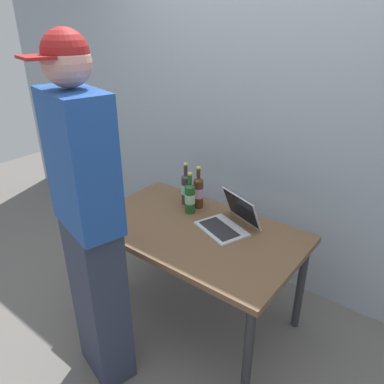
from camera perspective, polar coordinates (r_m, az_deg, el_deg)
ground_plane at (r=2.75m, az=0.30°, el=-18.30°), size 8.00×8.00×0.00m
desk at (r=2.36m, az=0.33°, el=-7.17°), size 1.34×0.80×0.70m
laptop at (r=2.32m, az=5.76°, el=-4.45°), size 0.40×0.39×0.21m
beer_bottle_amber at (r=2.52m, az=0.99°, el=0.08°), size 0.07×0.07×0.30m
beer_bottle_brown at (r=2.57m, az=-0.98°, el=0.61°), size 0.06×0.06×0.31m
beer_bottle_green at (r=2.46m, az=-0.32°, el=-0.82°), size 0.07×0.07×0.29m
person_figure at (r=1.90m, az=-15.58°, el=-5.33°), size 0.44×0.34×1.88m
back_wall at (r=2.71m, az=10.63°, el=12.19°), size 6.00×0.10×2.60m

